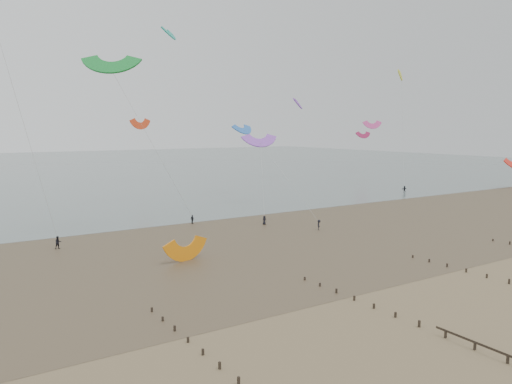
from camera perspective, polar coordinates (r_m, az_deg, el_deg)
ground at (r=46.04m, az=11.10°, el=-14.43°), size 500.00×500.00×0.00m
sea_and_shore at (r=72.01m, az=-10.80°, el=-6.42°), size 500.00×665.00×0.03m
kitesurfers at (r=92.67m, az=-0.27°, el=-2.67°), size 113.52×26.81×1.90m
grounded_kite at (r=65.32m, az=-7.96°, el=-7.79°), size 6.59×5.66×3.15m
kites_airborne at (r=118.59m, az=-23.67°, el=8.61°), size 234.50×100.18×39.38m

